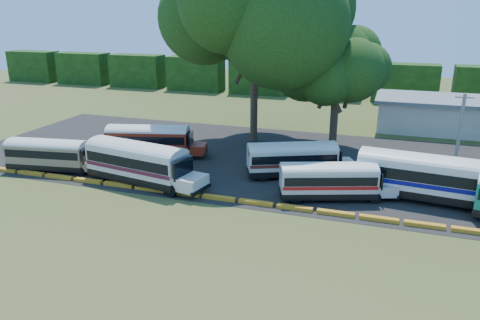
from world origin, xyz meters
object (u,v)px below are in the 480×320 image
(bus_cream_west, at_px, (139,161))
(bus_white_red, at_px, (331,179))
(bus_beige, at_px, (50,153))
(bus_red, at_px, (151,139))
(tree_west, at_px, (255,11))

(bus_cream_west, bearing_deg, bus_white_red, 16.28)
(bus_beige, bearing_deg, bus_white_red, -5.35)
(bus_red, height_order, bus_white_red, bus_red)
(bus_red, relative_size, bus_white_red, 1.10)
(bus_beige, relative_size, bus_cream_west, 0.82)
(bus_red, height_order, tree_west, tree_west)
(bus_beige, height_order, bus_red, bus_red)
(bus_red, distance_m, bus_cream_west, 7.64)
(bus_beige, relative_size, tree_west, 0.47)
(bus_beige, xyz_separation_m, tree_west, (14.59, 15.65, 12.29))
(bus_white_red, bearing_deg, tree_west, 106.93)
(bus_cream_west, bearing_deg, bus_beige, -172.10)
(bus_cream_west, distance_m, bus_white_red, 15.85)
(bus_beige, xyz_separation_m, bus_red, (6.57, 6.73, 0.16))
(bus_white_red, distance_m, tree_west, 21.64)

